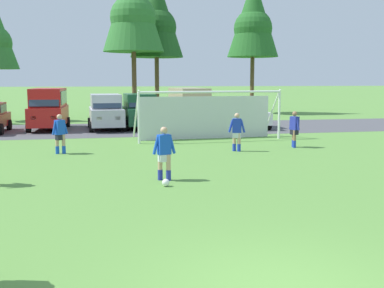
{
  "coord_description": "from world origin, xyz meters",
  "views": [
    {
      "loc": [
        -2.5,
        -5.98,
        3.04
      ],
      "look_at": [
        0.12,
        7.09,
        1.2
      ],
      "focal_mm": 43.66,
      "sensor_mm": 36.0,
      "label": 1
    }
  ],
  "objects_px": {
    "soccer_ball": "(166,183)",
    "parked_car_slot_center_left": "(106,111)",
    "player_midfield_center": "(60,134)",
    "soccer_goal": "(207,114)",
    "player_winger_right": "(164,154)",
    "player_defender_far": "(237,132)",
    "parked_car_slot_center": "(140,111)",
    "parked_car_slot_center_right": "(189,107)",
    "player_winger_left": "(294,129)",
    "parked_car_slot_left": "(49,108)",
    "parked_car_slot_right": "(249,114)"
  },
  "relations": [
    {
      "from": "player_midfield_center",
      "to": "parked_car_slot_right",
      "type": "relative_size",
      "value": 0.38
    },
    {
      "from": "player_winger_left",
      "to": "parked_car_slot_center_right",
      "type": "height_order",
      "value": "parked_car_slot_center_right"
    },
    {
      "from": "parked_car_slot_center",
      "to": "parked_car_slot_center_right",
      "type": "bearing_deg",
      "value": -5.31
    },
    {
      "from": "parked_car_slot_center_left",
      "to": "parked_car_slot_center_right",
      "type": "relative_size",
      "value": 0.95
    },
    {
      "from": "soccer_goal",
      "to": "player_midfield_center",
      "type": "distance_m",
      "value": 7.9
    },
    {
      "from": "player_midfield_center",
      "to": "parked_car_slot_center",
      "type": "height_order",
      "value": "parked_car_slot_center"
    },
    {
      "from": "player_midfield_center",
      "to": "parked_car_slot_left",
      "type": "bearing_deg",
      "value": 98.0
    },
    {
      "from": "parked_car_slot_left",
      "to": "player_winger_left",
      "type": "bearing_deg",
      "value": -41.17
    },
    {
      "from": "parked_car_slot_center_right",
      "to": "soccer_goal",
      "type": "bearing_deg",
      "value": -92.15
    },
    {
      "from": "soccer_ball",
      "to": "player_midfield_center",
      "type": "relative_size",
      "value": 0.13
    },
    {
      "from": "parked_car_slot_left",
      "to": "soccer_ball",
      "type": "bearing_deg",
      "value": -73.98
    },
    {
      "from": "player_winger_right",
      "to": "parked_car_slot_right",
      "type": "height_order",
      "value": "parked_car_slot_right"
    },
    {
      "from": "soccer_ball",
      "to": "parked_car_slot_center",
      "type": "xyz_separation_m",
      "value": [
        0.72,
        16.57,
        1.0
      ]
    },
    {
      "from": "soccer_ball",
      "to": "soccer_goal",
      "type": "xyz_separation_m",
      "value": [
        3.64,
        10.31,
        1.18
      ]
    },
    {
      "from": "soccer_goal",
      "to": "parked_car_slot_right",
      "type": "relative_size",
      "value": 1.75
    },
    {
      "from": "player_midfield_center",
      "to": "parked_car_slot_center_left",
      "type": "height_order",
      "value": "parked_car_slot_center_left"
    },
    {
      "from": "soccer_goal",
      "to": "player_winger_right",
      "type": "relative_size",
      "value": 4.59
    },
    {
      "from": "player_winger_left",
      "to": "player_winger_right",
      "type": "xyz_separation_m",
      "value": [
        -6.74,
        -5.79,
        0.0
      ]
    },
    {
      "from": "player_winger_left",
      "to": "parked_car_slot_center_right",
      "type": "bearing_deg",
      "value": 107.04
    },
    {
      "from": "player_winger_left",
      "to": "parked_car_slot_right",
      "type": "bearing_deg",
      "value": 85.08
    },
    {
      "from": "player_winger_right",
      "to": "soccer_ball",
      "type": "bearing_deg",
      "value": -95.22
    },
    {
      "from": "parked_car_slot_center_left",
      "to": "player_midfield_center",
      "type": "bearing_deg",
      "value": -102.27
    },
    {
      "from": "player_winger_left",
      "to": "player_midfield_center",
      "type": "bearing_deg",
      "value": 179.03
    },
    {
      "from": "parked_car_slot_center",
      "to": "parked_car_slot_center_right",
      "type": "distance_m",
      "value": 3.16
    },
    {
      "from": "parked_car_slot_left",
      "to": "parked_car_slot_right",
      "type": "distance_m",
      "value": 12.49
    },
    {
      "from": "player_defender_far",
      "to": "parked_car_slot_center",
      "type": "bearing_deg",
      "value": 106.93
    },
    {
      "from": "player_winger_right",
      "to": "parked_car_slot_right",
      "type": "bearing_deg",
      "value": 62.8
    },
    {
      "from": "player_winger_left",
      "to": "soccer_goal",
      "type": "bearing_deg",
      "value": 130.81
    },
    {
      "from": "soccer_ball",
      "to": "parked_car_slot_center_right",
      "type": "xyz_separation_m",
      "value": [
        3.86,
        16.27,
        1.23
      ]
    },
    {
      "from": "parked_car_slot_center_left",
      "to": "parked_car_slot_right",
      "type": "relative_size",
      "value": 1.09
    },
    {
      "from": "soccer_goal",
      "to": "parked_car_slot_center_right",
      "type": "relative_size",
      "value": 1.54
    },
    {
      "from": "player_midfield_center",
      "to": "parked_car_slot_left",
      "type": "height_order",
      "value": "parked_car_slot_left"
    },
    {
      "from": "player_winger_right",
      "to": "player_winger_left",
      "type": "bearing_deg",
      "value": 40.66
    },
    {
      "from": "soccer_ball",
      "to": "player_defender_far",
      "type": "height_order",
      "value": "player_defender_far"
    },
    {
      "from": "soccer_goal",
      "to": "player_winger_right",
      "type": "bearing_deg",
      "value": -110.6
    },
    {
      "from": "player_winger_right",
      "to": "parked_car_slot_center",
      "type": "bearing_deg",
      "value": 87.67
    },
    {
      "from": "player_defender_far",
      "to": "parked_car_slot_left",
      "type": "distance_m",
      "value": 13.91
    },
    {
      "from": "parked_car_slot_center_left",
      "to": "parked_car_slot_right",
      "type": "height_order",
      "value": "parked_car_slot_center_left"
    },
    {
      "from": "player_winger_left",
      "to": "parked_car_slot_center",
      "type": "distance_m",
      "value": 11.66
    },
    {
      "from": "player_winger_right",
      "to": "parked_car_slot_center_right",
      "type": "relative_size",
      "value": 0.33
    },
    {
      "from": "soccer_ball",
      "to": "player_winger_right",
      "type": "bearing_deg",
      "value": 84.78
    },
    {
      "from": "soccer_ball",
      "to": "parked_car_slot_center_left",
      "type": "height_order",
      "value": "parked_car_slot_center_left"
    },
    {
      "from": "player_defender_far",
      "to": "parked_car_slot_right",
      "type": "xyz_separation_m",
      "value": [
        3.64,
        9.41,
        0.05
      ]
    },
    {
      "from": "parked_car_slot_center",
      "to": "parked_car_slot_right",
      "type": "relative_size",
      "value": 1.09
    },
    {
      "from": "player_winger_right",
      "to": "player_defender_far",
      "type": "bearing_deg",
      "value": 53.37
    },
    {
      "from": "parked_car_slot_left",
      "to": "parked_car_slot_center_right",
      "type": "height_order",
      "value": "same"
    },
    {
      "from": "soccer_ball",
      "to": "player_midfield_center",
      "type": "distance_m",
      "value": 7.65
    },
    {
      "from": "player_midfield_center",
      "to": "player_winger_left",
      "type": "distance_m",
      "value": 10.24
    },
    {
      "from": "soccer_goal",
      "to": "player_defender_far",
      "type": "xyz_separation_m",
      "value": [
        0.29,
        -4.29,
        -0.47
      ]
    },
    {
      "from": "parked_car_slot_left",
      "to": "player_midfield_center",
      "type": "bearing_deg",
      "value": -82.0
    }
  ]
}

